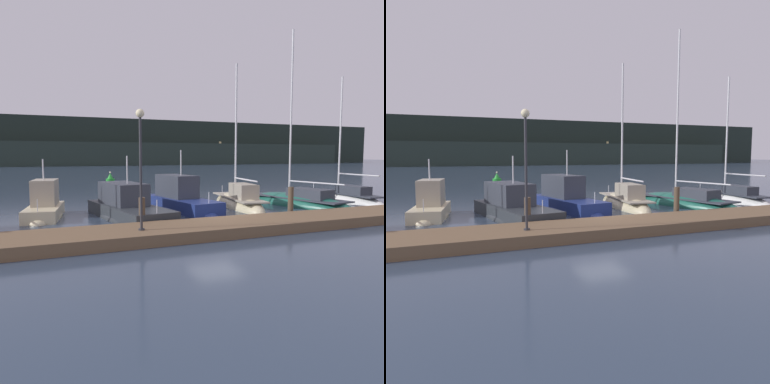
# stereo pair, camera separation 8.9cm
# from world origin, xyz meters

# --- Properties ---
(ground_plane) EXTENTS (400.00, 400.00, 0.00)m
(ground_plane) POSITION_xyz_m (0.00, 0.00, 0.00)
(ground_plane) COLOR #2D3D51
(dock) EXTENTS (31.18, 2.80, 0.45)m
(dock) POSITION_xyz_m (0.00, -2.36, 0.23)
(dock) COLOR brown
(dock) RESTS_ON ground
(mooring_pile_1) EXTENTS (0.28, 0.28, 1.46)m
(mooring_pile_1) POSITION_xyz_m (-3.91, -0.71, 0.73)
(mooring_pile_1) COLOR #4C3D2D
(mooring_pile_1) RESTS_ON ground
(mooring_pile_2) EXTENTS (0.28, 0.28, 1.65)m
(mooring_pile_2) POSITION_xyz_m (3.91, -0.71, 0.83)
(mooring_pile_2) COLOR #4C3D2D
(mooring_pile_2) RESTS_ON ground
(motorboat_berth_2) EXTENTS (2.49, 5.03, 3.64)m
(motorboat_berth_2) POSITION_xyz_m (-7.72, 4.63, 0.34)
(motorboat_berth_2) COLOR beige
(motorboat_berth_2) RESTS_ON ground
(motorboat_berth_3) EXTENTS (3.65, 7.77, 3.79)m
(motorboat_berth_3) POSITION_xyz_m (-3.74, 2.69, 0.31)
(motorboat_berth_3) COLOR #2D3338
(motorboat_berth_3) RESTS_ON ground
(motorboat_berth_4) EXTENTS (3.12, 7.01, 4.13)m
(motorboat_berth_4) POSITION_xyz_m (-0.15, 4.38, 0.37)
(motorboat_berth_4) COLOR navy
(motorboat_berth_4) RESTS_ON ground
(sailboat_berth_5) EXTENTS (3.05, 7.51, 9.85)m
(sailboat_berth_5) POSITION_xyz_m (3.78, 4.37, 0.14)
(sailboat_berth_5) COLOR beige
(sailboat_berth_5) RESTS_ON ground
(sailboat_berth_6) EXTENTS (3.97, 8.66, 12.09)m
(sailboat_berth_6) POSITION_xyz_m (7.67, 3.46, 0.10)
(sailboat_berth_6) COLOR #195647
(sailboat_berth_6) RESTS_ON ground
(sailboat_berth_7) EXTENTS (2.15, 7.49, 9.41)m
(sailboat_berth_7) POSITION_xyz_m (11.77, 3.58, 0.11)
(sailboat_berth_7) COLOR white
(sailboat_berth_7) RESTS_ON ground
(channel_buoy) EXTENTS (1.13, 1.13, 1.82)m
(channel_buoy) POSITION_xyz_m (-2.05, 16.82, 0.66)
(channel_buoy) COLOR green
(channel_buoy) RESTS_ON ground
(dock_lamppost) EXTENTS (0.32, 0.32, 4.52)m
(dock_lamppost) POSITION_xyz_m (-4.46, -2.68, 3.43)
(dock_lamppost) COLOR #2D2D33
(dock_lamppost) RESTS_ON dock
(hillside_backdrop) EXTENTS (240.00, 23.00, 14.69)m
(hillside_backdrop) POSITION_xyz_m (3.88, 108.69, 6.76)
(hillside_backdrop) COLOR #1E2823
(hillside_backdrop) RESTS_ON ground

